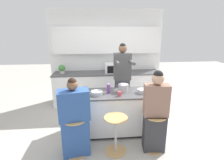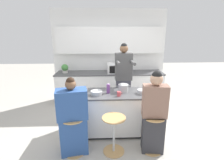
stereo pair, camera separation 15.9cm
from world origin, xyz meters
name	(u,v)px [view 1 (the left image)]	position (x,y,z in m)	size (l,w,h in m)	color
ground_plane	(112,131)	(0.00, 0.00, 0.00)	(16.00, 16.00, 0.00)	#B2ADA3
wall_back	(106,50)	(0.00, 1.89, 1.54)	(3.31, 0.22, 2.70)	white
back_counter	(107,88)	(0.00, 1.58, 0.46)	(3.08, 0.64, 0.93)	white
kitchen_island	(112,112)	(0.00, 0.00, 0.45)	(1.74, 0.70, 0.88)	black
bar_stool_leftmost	(75,134)	(-0.70, -0.64, 0.40)	(0.41, 0.41, 0.68)	tan
bar_stool_center	(116,132)	(0.00, -0.65, 0.40)	(0.41, 0.41, 0.68)	tan
bar_stool_rightmost	(154,129)	(0.70, -0.63, 0.40)	(0.41, 0.41, 0.68)	tan
person_cooking	(122,82)	(0.30, 0.64, 0.91)	(0.41, 0.58, 1.83)	#383842
person_wrapped_blanket	(75,120)	(-0.69, -0.64, 0.65)	(0.55, 0.37, 1.39)	#2D5193
person_seated_near	(155,115)	(0.69, -0.64, 0.68)	(0.43, 0.30, 1.48)	#333338
cooking_pot	(123,88)	(0.23, 0.06, 0.96)	(0.30, 0.21, 0.16)	#B7BABC
fruit_bowl	(97,93)	(-0.31, -0.09, 0.92)	(0.23, 0.23, 0.08)	#B7BABC
mixing_bowl_steel	(142,91)	(0.61, -0.05, 0.92)	(0.21, 0.21, 0.08)	#B7BABC
coffee_cup_near	(119,94)	(0.12, -0.18, 0.93)	(0.10, 0.07, 0.09)	#DB4C51
banana_bunch	(80,97)	(-0.62, -0.24, 0.91)	(0.15, 0.11, 0.05)	yellow
juice_carton	(108,89)	(-0.08, 0.00, 0.98)	(0.06, 0.06, 0.20)	#7A428E
microwave	(114,68)	(0.20, 1.55, 1.06)	(0.54, 0.39, 0.26)	white
potted_plant	(62,69)	(-1.27, 1.58, 1.06)	(0.19, 0.19, 0.25)	beige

